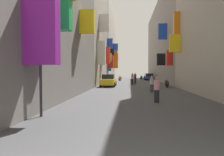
{
  "coord_description": "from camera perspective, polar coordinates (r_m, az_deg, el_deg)",
  "views": [
    {
      "loc": [
        -0.72,
        -2.09,
        2.02
      ],
      "look_at": [
        -2.9,
        22.05,
        1.16
      ],
      "focal_mm": 31.51,
      "sensor_mm": 36.0,
      "label": 1
    }
  ],
  "objects": [
    {
      "name": "ground_plane",
      "position": [
        32.16,
        6.43,
        -1.58
      ],
      "size": [
        140.0,
        140.0,
        0.0
      ],
      "primitive_type": "plane",
      "color": "#424244"
    },
    {
      "name": "building_right_mid_b",
      "position": [
        45.01,
        16.52,
        9.93
      ],
      "size": [
        7.33,
        36.71,
        16.54
      ],
      "color": "gray",
      "rests_on": "ground"
    },
    {
      "name": "scooter_black",
      "position": [
        25.2,
        15.6,
        -1.59
      ],
      "size": [
        0.56,
        1.86,
        1.13
      ],
      "color": "black",
      "rests_on": "ground"
    },
    {
      "name": "pedestrian_near_right",
      "position": [
        31.0,
        6.74,
        -0.13
      ],
      "size": [
        0.48,
        0.48,
        1.72
      ],
      "color": "#272727",
      "rests_on": "ground"
    },
    {
      "name": "parked_car_silver",
      "position": [
        49.4,
        10.4,
        0.51
      ],
      "size": [
        1.88,
        4.48,
        1.38
      ],
      "color": "#B7B7BC",
      "rests_on": "ground"
    },
    {
      "name": "building_left_mid_c",
      "position": [
        52.02,
        -2.97,
        9.94
      ],
      "size": [
        7.28,
        22.15,
        18.37
      ],
      "color": "#B2A899",
      "rests_on": "ground"
    },
    {
      "name": "traffic_light_near_corner",
      "position": [
        9.25,
        -20.1,
        7.19
      ],
      "size": [
        0.26,
        0.34,
        4.22
      ],
      "color": "#2D2D2D",
      "rests_on": "ground"
    },
    {
      "name": "building_left_mid_b",
      "position": [
        39.66,
        -5.58,
        12.37
      ],
      "size": [
        7.06,
        3.21,
        18.39
      ],
      "color": "gray",
      "rests_on": "ground"
    },
    {
      "name": "parked_car_yellow",
      "position": [
        25.87,
        -1.0,
        -0.63
      ],
      "size": [
        1.9,
        4.07,
        1.59
      ],
      "color": "gold",
      "rests_on": "ground"
    },
    {
      "name": "scooter_green",
      "position": [
        47.9,
        8.52,
        0.15
      ],
      "size": [
        0.67,
        1.84,
        1.13
      ],
      "color": "#287F3D",
      "rests_on": "ground"
    },
    {
      "name": "building_left_mid_a",
      "position": [
        31.57,
        -8.46,
        12.88
      ],
      "size": [
        7.37,
        13.17,
        15.96
      ],
      "color": "#9E9384",
      "rests_on": "ground"
    },
    {
      "name": "pedestrian_near_left",
      "position": [
        12.97,
        12.86,
        -3.29
      ],
      "size": [
        0.48,
        0.48,
        1.67
      ],
      "color": "#252525",
      "rests_on": "ground"
    },
    {
      "name": "pedestrian_mid_street",
      "position": [
        28.88,
        5.92,
        -0.2
      ],
      "size": [
        0.4,
        0.4,
        1.8
      ],
      "color": "black",
      "rests_on": "ground"
    },
    {
      "name": "parked_car_blue",
      "position": [
        44.22,
        10.66,
        0.39
      ],
      "size": [
        1.93,
        4.35,
        1.5
      ],
      "color": "navy",
      "rests_on": "ground"
    },
    {
      "name": "scooter_orange",
      "position": [
        40.96,
        2.38,
        -0.15
      ],
      "size": [
        0.64,
        1.8,
        1.13
      ],
      "color": "orange",
      "rests_on": "ground"
    },
    {
      "name": "pedestrian_crossing",
      "position": [
        19.14,
        11.45,
        -1.77
      ],
      "size": [
        0.53,
        0.53,
        1.55
      ],
      "color": "#3A3A3A",
      "rests_on": "ground"
    }
  ]
}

